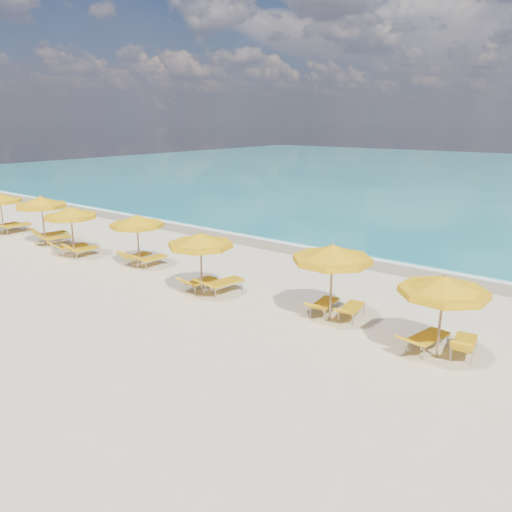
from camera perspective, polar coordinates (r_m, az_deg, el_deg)
The scene contains 25 objects.
ground_plane at distance 18.05m, azimuth -2.94°, elevation -4.68°, with size 120.00×120.00×0.00m, color beige.
wet_sand_band at distance 23.86m, azimuth 8.75°, elevation 0.19°, with size 120.00×2.60×0.01m, color tan.
foam_line at distance 24.54m, azimuth 9.68°, elevation 0.58°, with size 120.00×1.20×0.03m, color white.
whitecap_near at distance 34.91m, azimuth 7.96°, elevation 5.05°, with size 14.00×0.36×0.05m, color white.
umbrella_0 at distance 31.02m, azimuth -27.25°, elevation 5.89°, with size 2.70×2.70×2.31m.
umbrella_1 at distance 27.27m, azimuth -23.37°, elevation 5.64°, with size 2.63×2.63×2.52m.
umbrella_2 at distance 24.33m, azimuth -20.44°, elevation 4.62°, with size 2.89×2.89×2.40m.
umbrella_3 at distance 21.84m, azimuth -13.47°, elevation 3.84°, with size 2.46×2.46×2.31m.
umbrella_4 at distance 17.79m, azimuth -6.37°, elevation 1.75°, with size 2.74×2.74×2.37m.
umbrella_5 at distance 15.54m, azimuth 8.72°, elevation 0.18°, with size 3.25×3.25×2.53m.
umbrella_6 at distance 13.78m, azimuth 20.67°, elevation -3.28°, with size 2.98×2.98×2.36m.
lounger_0_left at distance 31.88m, azimuth -26.65°, elevation 2.96°, with size 0.71×1.83×0.74m.
lounger_0_right at distance 31.13m, azimuth -25.80°, elevation 2.85°, with size 0.73×2.06×0.80m.
lounger_1_left at distance 28.21m, azimuth -22.30°, elevation 2.05°, with size 0.79×1.89×0.87m.
lounger_1_right at distance 27.33m, azimuth -21.87°, elevation 1.66°, with size 0.87×1.83×0.75m.
lounger_2_left at distance 25.15m, azimuth -20.28°, elevation 0.69°, with size 0.90×1.84×0.76m.
lounger_2_right at distance 24.53m, azimuth -19.11°, elevation 0.42°, with size 0.58×1.62×0.77m.
lounger_3_left at distance 22.67m, azimuth -13.43°, elevation -0.33°, with size 0.68×1.66×0.77m.
lounger_3_right at distance 22.12m, azimuth -11.84°, elevation -0.63°, with size 0.63×1.71×0.73m.
lounger_4_left at distance 18.78m, azimuth -6.40°, elevation -3.31°, with size 0.61×1.63×0.70m.
lounger_4_right at distance 18.36m, azimuth -3.78°, elevation -3.55°, with size 0.94×2.05×0.79m.
lounger_5_left at distance 16.61m, azimuth 7.78°, elevation -5.87°, with size 0.77×1.76×0.68m.
lounger_5_right at distance 16.40m, azimuth 10.81°, elevation -6.32°, with size 0.79×1.74×0.65m.
lounger_6_left at distance 14.75m, azimuth 18.86°, elevation -9.37°, with size 0.96×1.93×0.71m.
lounger_6_right at distance 14.82m, azimuth 22.65°, elevation -9.68°, with size 0.81×1.74×0.78m.
Camera 1 is at (11.15, -12.77, 6.19)m, focal length 35.00 mm.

